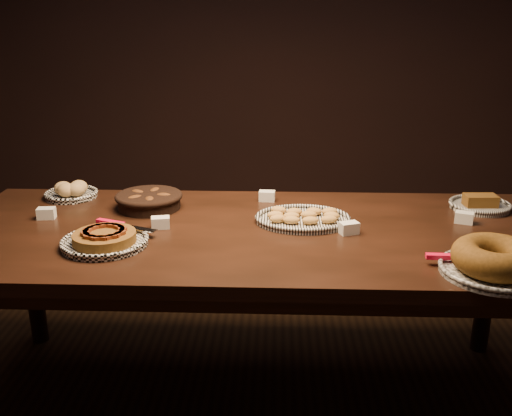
{
  "coord_description": "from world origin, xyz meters",
  "views": [
    {
      "loc": [
        0.09,
        -2.07,
        1.54
      ],
      "look_at": [
        0.01,
        0.05,
        0.82
      ],
      "focal_mm": 40.0,
      "sensor_mm": 36.0,
      "label": 1
    }
  ],
  "objects_px": {
    "apple_tart_plate": "(105,239)",
    "madeleine_platter": "(303,218)",
    "buffet_table": "(253,247)",
    "bundt_cake_plate": "(494,261)"
  },
  "relations": [
    {
      "from": "apple_tart_plate",
      "to": "madeleine_platter",
      "type": "xyz_separation_m",
      "value": [
        0.72,
        0.27,
        -0.01
      ]
    },
    {
      "from": "apple_tart_plate",
      "to": "madeleine_platter",
      "type": "height_order",
      "value": "apple_tart_plate"
    },
    {
      "from": "buffet_table",
      "to": "madeleine_platter",
      "type": "height_order",
      "value": "madeleine_platter"
    },
    {
      "from": "buffet_table",
      "to": "apple_tart_plate",
      "type": "height_order",
      "value": "apple_tart_plate"
    },
    {
      "from": "apple_tart_plate",
      "to": "buffet_table",
      "type": "bearing_deg",
      "value": -2.24
    },
    {
      "from": "apple_tart_plate",
      "to": "madeleine_platter",
      "type": "relative_size",
      "value": 0.92
    },
    {
      "from": "madeleine_platter",
      "to": "apple_tart_plate",
      "type": "bearing_deg",
      "value": -168.66
    },
    {
      "from": "buffet_table",
      "to": "bundt_cake_plate",
      "type": "distance_m",
      "value": 0.88
    },
    {
      "from": "buffet_table",
      "to": "bundt_cake_plate",
      "type": "height_order",
      "value": "bundt_cake_plate"
    },
    {
      "from": "madeleine_platter",
      "to": "bundt_cake_plate",
      "type": "xyz_separation_m",
      "value": [
        0.59,
        -0.46,
        0.03
      ]
    }
  ]
}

